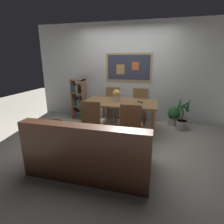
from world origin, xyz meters
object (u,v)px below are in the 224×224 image
Objects in this scene: dining_table at (120,105)px; dining_chair_near_right at (131,123)px; dining_chair_far_right at (140,103)px; potted_palm at (182,118)px; leather_couch at (90,153)px; tv_remote at (140,102)px; dining_chair_near_left at (93,119)px; potted_ivy at (174,116)px; bookshelf at (79,101)px; flower_vase at (117,95)px; dining_chair_far_left at (112,101)px.

dining_chair_near_right is at bearing -64.89° from dining_table.
dining_chair_far_right is 1.12× the size of potted_palm.
tv_remote is (0.56, 1.69, 0.43)m from leather_couch.
dining_chair_near_left reaches higher than potted_palm.
dining_table is 1.54m from potted_ivy.
dining_table is 1.47× the size of bookshelf.
dining_chair_near_left is 1.00× the size of dining_chair_far_right.
flower_vase reaches higher than dining_table.
bookshelf is (-0.97, 1.46, -0.03)m from dining_chair_near_left.
tv_remote is at bearing -42.04° from dining_chair_far_left.
potted_palm is at bearing 54.14° from leather_couch.
dining_chair_near_right is at bearing -128.59° from potted_palm.
potted_palm is 1.69m from flower_vase.
dining_chair_far_right reaches higher than dining_table.
dining_chair_near_left is 1.00× the size of dining_chair_far_left.
dining_table is 3.29× the size of potted_ivy.
bookshelf is at bearing 160.49° from tv_remote.
dining_table is at bearing -174.99° from tv_remote.
dining_chair_near_right is at bearing -64.16° from dining_chair_far_left.
potted_ivy is (0.90, -0.04, -0.28)m from dining_chair_far_right.
flower_vase reaches higher than potted_ivy.
leather_couch reaches higher than dining_table.
bookshelf is 2.23× the size of potted_ivy.
dining_chair_far_left is at bearing 116.57° from dining_table.
dining_table is 0.87m from dining_chair_near_left.
bookshelf is (-1.25, 2.33, 0.20)m from leather_couch.
potted_ivy is at bearing 2.22° from bookshelf.
potted_palm is at bearing 51.41° from dining_chair_near_right.
bookshelf reaches higher than leather_couch.
dining_table is 1.53m from bookshelf.
tv_remote is at bearing -19.51° from bookshelf.
potted_ivy is 1.20m from tv_remote.
bookshelf reaches higher than dining_chair_far_left.
dining_chair_near_right is 1.69m from potted_palm.
dining_chair_far_right is 3.34× the size of flower_vase.
dining_chair_near_left reaches higher than tv_remote.
dining_chair_near_left is at bearing 176.53° from dining_chair_near_right.
dining_chair_far_right is 0.80× the size of bookshelf.
flower_vase is (0.31, -0.77, 0.34)m from dining_chair_far_left.
tv_remote is at bearing -83.78° from dining_chair_far_right.
dining_chair_near_right reaches higher than potted_ivy.
dining_chair_near_left is 0.80× the size of bookshelf.
flower_vase reaches higher than dining_chair_far_right.
dining_chair_near_left is at bearing -116.43° from dining_table.
dining_chair_far_left reaches higher than leather_couch.
dining_chair_near_left is 1.12× the size of potted_palm.
leather_couch is (-0.47, -2.47, -0.23)m from dining_chair_far_right.
dining_table is 0.46m from tv_remote.
dining_chair_near_right is 1.85m from potted_ivy.
bookshelf is (-1.72, -0.14, -0.03)m from dining_chair_far_right.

